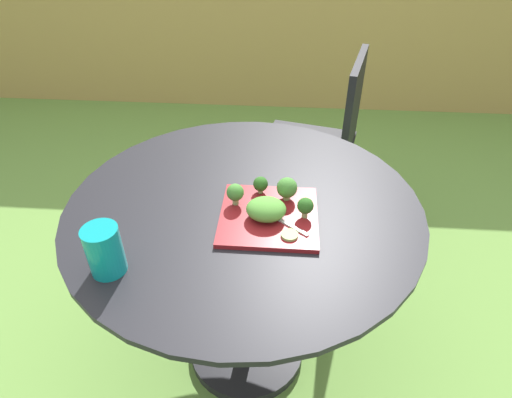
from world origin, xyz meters
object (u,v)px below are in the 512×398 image
at_px(salad_plate, 269,216).
at_px(fork, 281,220).
at_px(patio_chair, 326,134).
at_px(drinking_glass, 105,252).

height_order(salad_plate, fork, fork).
height_order(patio_chair, salad_plate, patio_chair).
bearing_deg(drinking_glass, patio_chair, 61.93).
bearing_deg(salad_plate, fork, -39.26).
relative_size(salad_plate, drinking_glass, 2.12).
relative_size(patio_chair, fork, 6.82).
distance_m(patio_chair, fork, 0.99).
bearing_deg(fork, drinking_glass, -154.18).
height_order(patio_chair, fork, patio_chair).
height_order(drinking_glass, fork, drinking_glass).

